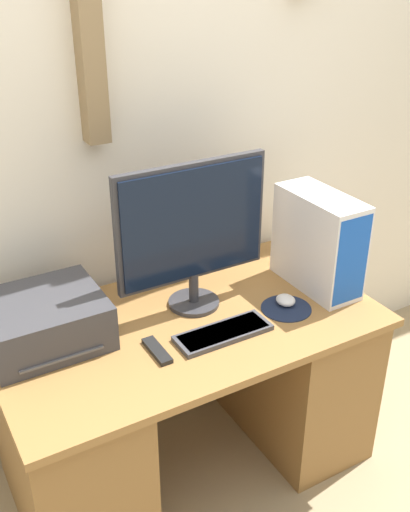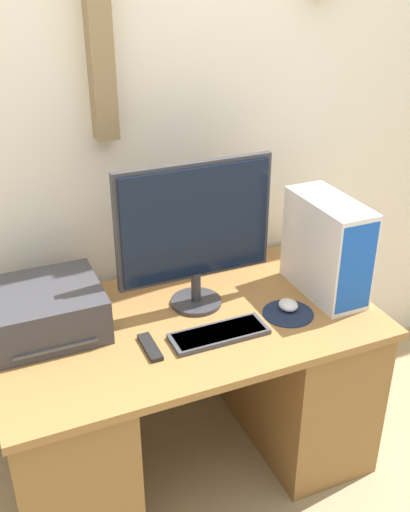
% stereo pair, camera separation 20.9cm
% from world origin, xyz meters
% --- Properties ---
extents(wall_back, '(6.40, 0.13, 2.77)m').
position_xyz_m(wall_back, '(0.00, 0.83, 1.37)').
color(wall_back, silver).
rests_on(wall_back, ground_plane).
extents(desk, '(1.38, 0.78, 0.71)m').
position_xyz_m(desk, '(0.00, 0.39, 0.37)').
color(desk, olive).
rests_on(desk, ground_plane).
extents(monitor, '(0.58, 0.19, 0.56)m').
position_xyz_m(monitor, '(0.08, 0.48, 1.02)').
color(monitor, '#333338').
rests_on(monitor, desk).
extents(keyboard, '(0.35, 0.12, 0.02)m').
position_xyz_m(keyboard, '(0.07, 0.24, 0.72)').
color(keyboard, '#3D3D42').
rests_on(keyboard, desk).
extents(mousepad, '(0.19, 0.19, 0.00)m').
position_xyz_m(mousepad, '(0.36, 0.27, 0.71)').
color(mousepad, '#19233D').
rests_on(mousepad, desk).
extents(mouse, '(0.07, 0.08, 0.04)m').
position_xyz_m(mouse, '(0.37, 0.29, 0.73)').
color(mouse, silver).
rests_on(mouse, mousepad).
extents(computer_tower, '(0.17, 0.38, 0.38)m').
position_xyz_m(computer_tower, '(0.57, 0.36, 0.90)').
color(computer_tower, white).
rests_on(computer_tower, desk).
extents(printer, '(0.39, 0.36, 0.16)m').
position_xyz_m(printer, '(-0.47, 0.52, 0.79)').
color(printer, '#38383D').
rests_on(printer, desk).
extents(remote_control, '(0.04, 0.16, 0.02)m').
position_xyz_m(remote_control, '(-0.18, 0.27, 0.71)').
color(remote_control, black).
rests_on(remote_control, desk).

